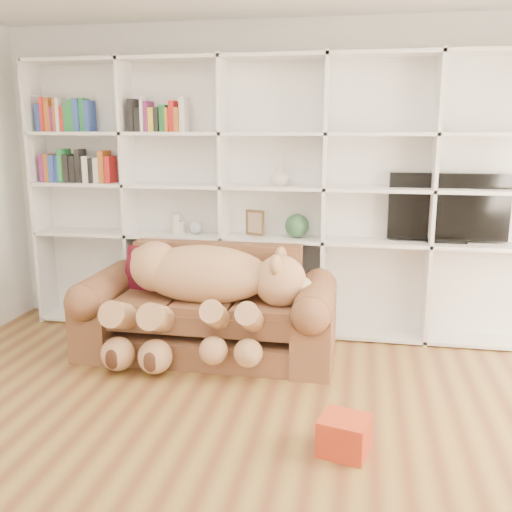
% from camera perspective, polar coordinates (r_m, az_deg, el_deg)
% --- Properties ---
extents(floor, '(5.00, 5.00, 0.00)m').
position_cam_1_polar(floor, '(3.21, -5.12, -21.46)').
color(floor, brown).
rests_on(floor, ground).
extents(wall_back, '(5.00, 0.02, 2.70)m').
position_cam_1_polar(wall_back, '(5.12, 2.13, 7.67)').
color(wall_back, white).
rests_on(wall_back, floor).
extents(bookshelf, '(4.43, 0.35, 2.40)m').
position_cam_1_polar(bookshelf, '(5.03, -0.83, 7.08)').
color(bookshelf, white).
rests_on(bookshelf, floor).
extents(sofa, '(2.02, 0.87, 0.85)m').
position_cam_1_polar(sofa, '(4.66, -4.76, -5.82)').
color(sofa, brown).
rests_on(sofa, floor).
extents(teddy_bear, '(1.54, 0.84, 0.89)m').
position_cam_1_polar(teddy_bear, '(4.42, -5.36, -3.15)').
color(teddy_bear, tan).
rests_on(teddy_bear, sofa).
extents(throw_pillow, '(0.43, 0.31, 0.41)m').
position_cam_1_polar(throw_pillow, '(4.88, -10.67, -1.42)').
color(throw_pillow, '#590F17').
rests_on(throw_pillow, sofa).
extents(gift_box, '(0.32, 0.30, 0.21)m').
position_cam_1_polar(gift_box, '(3.41, 8.83, -17.29)').
color(gift_box, '#B83418').
rests_on(gift_box, floor).
extents(tv, '(0.97, 0.18, 0.57)m').
position_cam_1_polar(tv, '(5.00, 18.65, 4.54)').
color(tv, black).
rests_on(tv, bookshelf).
extents(picture_frame, '(0.18, 0.08, 0.22)m').
position_cam_1_polar(picture_frame, '(5.01, -0.10, 3.36)').
color(picture_frame, '#543A1C').
rests_on(picture_frame, bookshelf).
extents(green_vase, '(0.21, 0.21, 0.21)m').
position_cam_1_polar(green_vase, '(4.96, 4.12, 3.04)').
color(green_vase, '#2B5434').
rests_on(green_vase, bookshelf).
extents(figurine_tall, '(0.12, 0.12, 0.18)m').
position_cam_1_polar(figurine_tall, '(5.19, -8.04, 3.23)').
color(figurine_tall, beige).
rests_on(figurine_tall, bookshelf).
extents(figurine_short, '(0.08, 0.08, 0.11)m').
position_cam_1_polar(figurine_short, '(5.18, -7.45, 2.83)').
color(figurine_short, beige).
rests_on(figurine_short, bookshelf).
extents(snow_globe, '(0.11, 0.11, 0.11)m').
position_cam_1_polar(snow_globe, '(5.14, -6.00, 2.87)').
color(snow_globe, silver).
rests_on(snow_globe, bookshelf).
extents(shelf_vase, '(0.20, 0.20, 0.17)m').
position_cam_1_polar(shelf_vase, '(4.92, 2.39, 8.06)').
color(shelf_vase, beige).
rests_on(shelf_vase, bookshelf).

